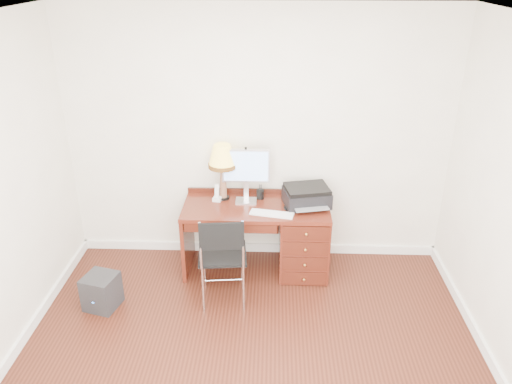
{
  "coord_description": "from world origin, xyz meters",
  "views": [
    {
      "loc": [
        0.17,
        -3.16,
        3.06
      ],
      "look_at": [
        0.01,
        1.2,
        1.01
      ],
      "focal_mm": 35.0,
      "sensor_mm": 36.0,
      "label": 1
    }
  ],
  "objects_px": {
    "desk": "(287,235)",
    "monitor": "(246,169)",
    "equipment_box": "(102,291)",
    "printer": "(307,196)",
    "leg_lamp": "(222,160)",
    "chair": "(222,251)",
    "phone": "(217,196)"
  },
  "relations": [
    {
      "from": "desk",
      "to": "phone",
      "type": "height_order",
      "value": "phone"
    },
    {
      "from": "monitor",
      "to": "printer",
      "type": "height_order",
      "value": "monitor"
    },
    {
      "from": "desk",
      "to": "monitor",
      "type": "height_order",
      "value": "monitor"
    },
    {
      "from": "printer",
      "to": "equipment_box",
      "type": "xyz_separation_m",
      "value": [
        -1.97,
        -0.77,
        -0.68
      ]
    },
    {
      "from": "printer",
      "to": "equipment_box",
      "type": "relative_size",
      "value": 1.51
    },
    {
      "from": "monitor",
      "to": "leg_lamp",
      "type": "xyz_separation_m",
      "value": [
        -0.24,
        0.03,
        0.08
      ]
    },
    {
      "from": "monitor",
      "to": "printer",
      "type": "xyz_separation_m",
      "value": [
        0.62,
        -0.07,
        -0.26
      ]
    },
    {
      "from": "chair",
      "to": "equipment_box",
      "type": "bearing_deg",
      "value": 179.8
    },
    {
      "from": "chair",
      "to": "equipment_box",
      "type": "relative_size",
      "value": 2.8
    },
    {
      "from": "desk",
      "to": "monitor",
      "type": "bearing_deg",
      "value": 163.86
    },
    {
      "from": "equipment_box",
      "to": "monitor",
      "type": "bearing_deg",
      "value": 47.17
    },
    {
      "from": "desk",
      "to": "monitor",
      "type": "distance_m",
      "value": 0.83
    },
    {
      "from": "desk",
      "to": "leg_lamp",
      "type": "height_order",
      "value": "leg_lamp"
    },
    {
      "from": "printer",
      "to": "phone",
      "type": "xyz_separation_m",
      "value": [
        -0.93,
        0.05,
        -0.04
      ]
    },
    {
      "from": "leg_lamp",
      "to": "chair",
      "type": "bearing_deg",
      "value": -86.35
    },
    {
      "from": "desk",
      "to": "equipment_box",
      "type": "distance_m",
      "value": 1.93
    },
    {
      "from": "chair",
      "to": "leg_lamp",
      "type": "bearing_deg",
      "value": 87.97
    },
    {
      "from": "printer",
      "to": "equipment_box",
      "type": "height_order",
      "value": "printer"
    },
    {
      "from": "leg_lamp",
      "to": "chair",
      "type": "height_order",
      "value": "leg_lamp"
    },
    {
      "from": "printer",
      "to": "phone",
      "type": "bearing_deg",
      "value": 164.15
    },
    {
      "from": "desk",
      "to": "monitor",
      "type": "xyz_separation_m",
      "value": [
        -0.43,
        0.12,
        0.69
      ]
    },
    {
      "from": "monitor",
      "to": "phone",
      "type": "relative_size",
      "value": 3.1
    },
    {
      "from": "chair",
      "to": "printer",
      "type": "bearing_deg",
      "value": 33.3
    },
    {
      "from": "phone",
      "to": "chair",
      "type": "xyz_separation_m",
      "value": [
        0.11,
        -0.72,
        -0.23
      ]
    },
    {
      "from": "phone",
      "to": "desk",
      "type": "bearing_deg",
      "value": 2.71
    },
    {
      "from": "monitor",
      "to": "equipment_box",
      "type": "height_order",
      "value": "monitor"
    },
    {
      "from": "desk",
      "to": "leg_lamp",
      "type": "distance_m",
      "value": 1.04
    },
    {
      "from": "leg_lamp",
      "to": "equipment_box",
      "type": "xyz_separation_m",
      "value": [
        -1.1,
        -0.88,
        -1.02
      ]
    },
    {
      "from": "monitor",
      "to": "chair",
      "type": "bearing_deg",
      "value": -105.35
    },
    {
      "from": "desk",
      "to": "monitor",
      "type": "relative_size",
      "value": 2.64
    },
    {
      "from": "phone",
      "to": "chair",
      "type": "bearing_deg",
      "value": -70.24
    },
    {
      "from": "monitor",
      "to": "printer",
      "type": "bearing_deg",
      "value": -7.21
    }
  ]
}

